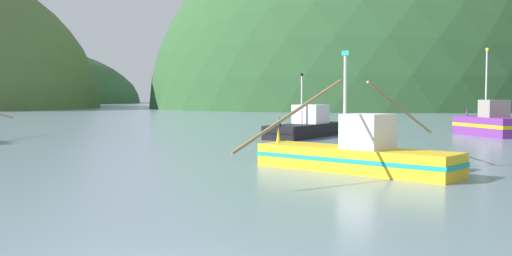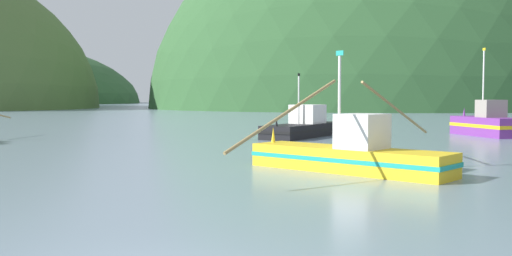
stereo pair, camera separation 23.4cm
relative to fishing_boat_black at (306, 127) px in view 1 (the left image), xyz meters
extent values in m
ellipsoid|color=#2D562D|center=(29.27, 111.15, -0.77)|extent=(123.44, 98.75, 105.34)
cube|color=black|center=(-0.05, -0.09, -0.26)|extent=(7.24, 9.62, 1.01)
cube|color=black|center=(-0.05, -0.09, -0.21)|extent=(7.32, 9.71, 0.18)
cone|color=black|center=(-2.37, -3.89, 0.59)|extent=(0.27, 0.27, 0.70)
cube|color=silver|center=(0.22, 0.36, 0.98)|extent=(3.09, 3.20, 1.47)
cylinder|color=silver|center=(-0.58, -0.95, 2.06)|extent=(0.12, 0.12, 3.64)
cube|color=black|center=(-0.58, -0.95, 4.00)|extent=(0.21, 0.32, 0.20)
cube|color=#6B2D84|center=(14.39, 0.85, -0.02)|extent=(3.65, 7.06, 1.49)
cube|color=gold|center=(14.39, 0.85, 0.05)|extent=(3.69, 7.13, 0.27)
cone|color=#6B2D84|center=(13.75, 3.87, 1.08)|extent=(0.24, 0.24, 0.70)
cube|color=gray|center=(14.52, 0.25, 1.41)|extent=(2.11, 1.89, 1.37)
cylinder|color=silver|center=(14.30, 1.30, 3.35)|extent=(0.12, 0.12, 5.25)
cube|color=gold|center=(14.30, 1.30, 6.10)|extent=(0.10, 0.36, 0.20)
cube|color=gold|center=(0.01, -20.69, -0.27)|extent=(7.98, 7.41, 1.00)
cube|color=teal|center=(0.01, -20.69, -0.22)|extent=(8.06, 7.48, 0.18)
cone|color=gold|center=(-3.02, -18.00, 0.58)|extent=(0.28, 0.28, 0.70)
cube|color=silver|center=(0.51, -21.13, 0.94)|extent=(2.46, 2.48, 1.42)
cylinder|color=silver|center=(-0.33, -20.39, 2.14)|extent=(0.12, 0.12, 3.81)
cube|color=teal|center=(-0.33, -20.39, 4.16)|extent=(0.29, 0.26, 0.20)
cylinder|color=#997F4C|center=(-2.76, -23.81, 1.75)|extent=(4.27, 4.79, 2.56)
cylinder|color=#997F4C|center=(2.78, -17.57, 1.75)|extent=(4.27, 4.79, 2.56)
camera|label=1|loc=(-4.06, -44.36, 2.36)|focal=40.18mm
camera|label=2|loc=(-3.82, -44.36, 2.36)|focal=40.18mm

